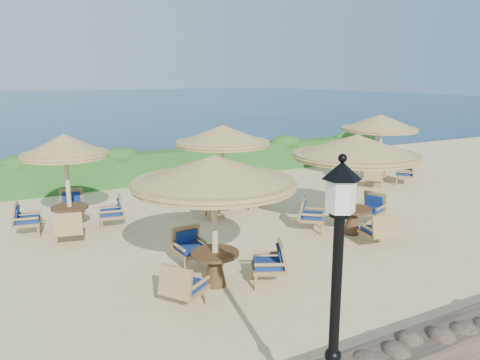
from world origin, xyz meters
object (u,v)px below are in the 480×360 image
Objects in this scene: lamp_post at (334,326)px; cafe_set_0 at (214,189)px; cafe_set_1 at (356,160)px; cafe_set_3 at (223,148)px; cafe_set_2 at (67,172)px; cafe_set_4 at (379,136)px; extra_parasol at (382,120)px.

cafe_set_0 is at bearing 80.91° from lamp_post.
cafe_set_3 is at bearing 118.19° from cafe_set_1.
cafe_set_2 is (-2.00, 4.83, -0.35)m from cafe_set_0.
lamp_post is at bearing -136.31° from cafe_set_4.
lamp_post is 14.18m from cafe_set_4.
cafe_set_0 is at bearing -150.71° from cafe_set_4.
cafe_set_3 is (-9.33, -2.75, -0.23)m from extra_parasol.
extra_parasol is 14.09m from cafe_set_0.
cafe_set_3 is 1.00× the size of cafe_set_4.
cafe_set_1 is at bearing -61.81° from cafe_set_3.
cafe_set_4 is at bearing 29.29° from cafe_set_0.
cafe_set_2 and cafe_set_3 have the same top height.
cafe_set_2 is at bearing 150.34° from cafe_set_1.
lamp_post is 17.41m from extra_parasol.
cafe_set_3 and cafe_set_4 have the same top height.
extra_parasol is at bearing 16.40° from cafe_set_3.
cafe_set_0 is 1.10× the size of cafe_set_4.
cafe_set_4 is (9.54, 5.35, -0.14)m from cafe_set_0.
cafe_set_2 reaches higher than extra_parasol.
extra_parasol is at bearing 43.20° from cafe_set_4.
cafe_set_3 is 7.00m from cafe_set_4.
cafe_set_1 and cafe_set_4 have the same top height.
cafe_set_0 is (-11.89, -7.56, -0.18)m from extra_parasol.
lamp_post is 1.13× the size of cafe_set_4.
cafe_set_2 is 0.98× the size of cafe_set_4.
cafe_set_1 is (4.55, 1.11, 0.01)m from cafe_set_0.
cafe_set_0 and cafe_set_2 have the same top height.
cafe_set_4 is at bearing 40.40° from cafe_set_1.
cafe_set_2 is 0.99× the size of cafe_set_3.
cafe_set_2 and cafe_set_4 have the same top height.
lamp_post is at bearing -109.47° from cafe_set_3.
cafe_set_0 is at bearing -166.35° from cafe_set_1.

